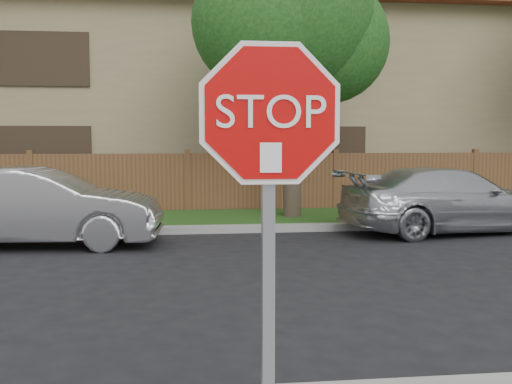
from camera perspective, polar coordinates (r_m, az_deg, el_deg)
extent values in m
cube|color=gray|center=(12.79, -6.40, -3.58)|extent=(70.00, 0.30, 0.15)
cube|color=#1E4714|center=(14.43, -6.45, -2.64)|extent=(70.00, 3.00, 0.12)
cube|color=brown|center=(15.94, -6.52, 0.78)|extent=(70.00, 0.12, 1.60)
cube|color=#94815C|center=(21.51, -6.67, 7.79)|extent=(34.00, 8.00, 6.00)
cube|color=brown|center=(21.90, -6.76, 16.32)|extent=(35.20, 9.20, 0.50)
cylinder|color=#382B21|center=(14.42, 3.49, 4.95)|extent=(0.44, 0.44, 3.92)
sphere|color=#133E13|center=(14.71, 3.56, 16.49)|extent=(3.80, 3.80, 3.80)
sphere|color=#133E13|center=(15.08, 6.81, 14.02)|extent=(3.00, 3.00, 3.00)
sphere|color=#133E13|center=(14.14, 0.54, 15.79)|extent=(3.20, 3.20, 3.20)
cube|color=gray|center=(3.18, 1.16, -8.98)|extent=(0.06, 0.06, 2.30)
cylinder|color=white|center=(3.02, 1.36, 7.48)|extent=(1.01, 0.02, 1.01)
cylinder|color=#B80707|center=(3.01, 1.40, 7.49)|extent=(0.93, 0.02, 0.93)
cube|color=white|center=(3.00, 1.42, 3.29)|extent=(0.11, 0.00, 0.15)
imported|color=#9D9CA0|center=(11.82, -19.94, -1.38)|extent=(4.54, 1.84, 1.46)
imported|color=#B1B4B8|center=(13.40, 18.00, -0.74)|extent=(5.03, 2.68, 1.39)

